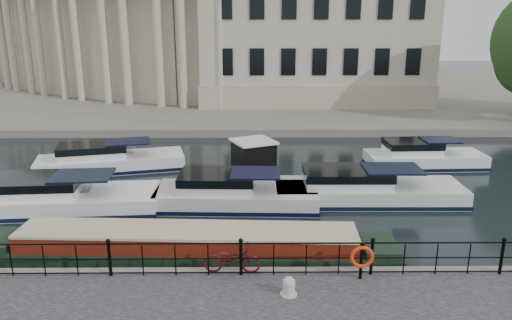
{
  "coord_description": "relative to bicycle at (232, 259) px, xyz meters",
  "views": [
    {
      "loc": [
        0.33,
        -16.02,
        8.22
      ],
      "look_at": [
        0.5,
        2.0,
        3.0
      ],
      "focal_mm": 35.0,
      "sensor_mm": 36.0,
      "label": 1
    }
  ],
  "objects": [
    {
      "name": "narrowboat",
      "position": [
        -1.6,
        1.85,
        -0.65
      ],
      "size": [
        14.6,
        2.61,
        1.53
      ],
      "rotation": [
        0.0,
        0.0,
        -0.05
      ],
      "color": "black",
      "rests_on": "ground_plane"
    },
    {
      "name": "harbour_hut",
      "position": [
        0.71,
        10.83,
        -0.06
      ],
      "size": [
        3.4,
        3.17,
        2.17
      ],
      "rotation": [
        0.0,
        0.0,
        0.43
      ],
      "color": "#6B665B",
      "rests_on": "ground_plane"
    },
    {
      "name": "life_ring_post",
      "position": [
        3.9,
        -0.48,
        0.27
      ],
      "size": [
        0.72,
        0.19,
        1.18
      ],
      "color": "black",
      "rests_on": "near_quay"
    },
    {
      "name": "civic_building",
      "position": [
        -0.72,
        36.81,
        6.02
      ],
      "size": [
        53.55,
        31.84,
        16.85
      ],
      "color": "#ADA38C",
      "rests_on": "far_bank"
    },
    {
      "name": "bicycle",
      "position": [
        0.0,
        0.0,
        0.0
      ],
      "size": [
        1.8,
        0.7,
        0.93
      ],
      "primitive_type": "imported",
      "rotation": [
        0.0,
        0.0,
        1.52
      ],
      "color": "#4B0D16",
      "rests_on": "near_quay"
    },
    {
      "name": "cabin_cruisers",
      "position": [
        -0.48,
        9.06,
        -0.65
      ],
      "size": [
        25.85,
        9.8,
        1.99
      ],
      "color": "white",
      "rests_on": "ground_plane"
    },
    {
      "name": "ground_plane",
      "position": [
        0.28,
        2.1,
        -1.02
      ],
      "size": [
        160.0,
        160.0,
        0.0
      ],
      "primitive_type": "plane",
      "color": "black",
      "rests_on": "ground"
    },
    {
      "name": "mooring_bollard",
      "position": [
        1.67,
        -1.3,
        -0.2
      ],
      "size": [
        0.5,
        0.5,
        0.56
      ],
      "color": "#B3B3AF",
      "rests_on": "near_quay"
    },
    {
      "name": "far_bank",
      "position": [
        0.28,
        41.1,
        -0.74
      ],
      "size": [
        120.0,
        42.0,
        0.55
      ],
      "primitive_type": "cube",
      "color": "#6B665B",
      "rests_on": "ground_plane"
    },
    {
      "name": "railing",
      "position": [
        0.28,
        -0.15,
        0.19
      ],
      "size": [
        24.14,
        0.14,
        1.22
      ],
      "color": "black",
      "rests_on": "near_quay"
    }
  ]
}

